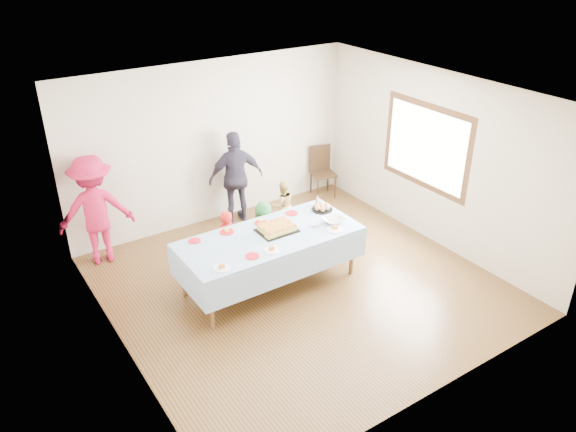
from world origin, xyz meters
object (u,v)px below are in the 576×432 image
dining_chair (322,168)px  adult_left (95,210)px  birthday_cake (277,228)px  party_table (270,239)px

dining_chair → adult_left: 4.18m
birthday_cake → dining_chair: 3.00m
party_table → dining_chair: size_ratio=2.69×
party_table → birthday_cake: 0.19m
dining_chair → adult_left: adult_left is taller
party_table → adult_left: adult_left is taller
party_table → adult_left: size_ratio=1.49×
adult_left → party_table: bearing=143.1°
adult_left → dining_chair: bearing=-168.0°
party_table → dining_chair: (2.39, 2.03, -0.21)m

